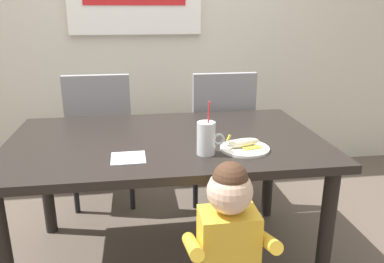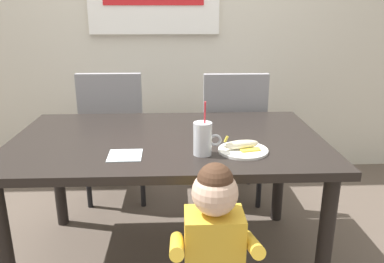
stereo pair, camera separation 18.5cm
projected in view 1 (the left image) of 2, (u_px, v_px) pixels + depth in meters
name	position (u px, v px, depth m)	size (l,w,h in m)	color
ground_plane	(168.00, 259.00, 2.16)	(24.00, 24.00, 0.00)	brown
dining_table	(166.00, 154.00, 1.97)	(1.58, 0.96, 0.73)	black
dining_chair_left	(101.00, 133.00, 2.62)	(0.44, 0.44, 0.96)	gray
dining_chair_right	(220.00, 130.00, 2.69)	(0.44, 0.45, 0.96)	gray
toddler_standing	(228.00, 239.00, 1.44)	(0.33, 0.24, 0.84)	#3F4760
milk_cup	(206.00, 140.00, 1.71)	(0.13, 0.08, 0.25)	silver
snack_plate	(245.00, 148.00, 1.78)	(0.23, 0.23, 0.01)	white
peeled_banana	(243.00, 143.00, 1.78)	(0.18, 0.12, 0.07)	#F4EAC6
paper_napkin	(128.00, 158.00, 1.68)	(0.15, 0.15, 0.00)	silver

